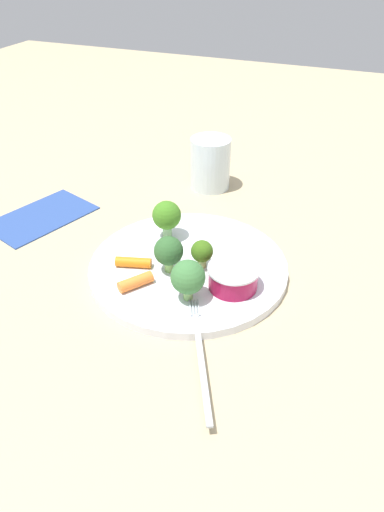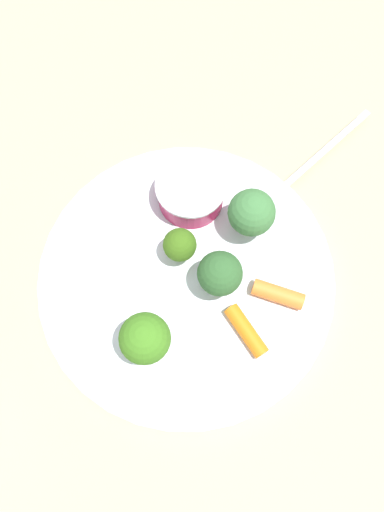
{
  "view_description": "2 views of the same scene",
  "coord_description": "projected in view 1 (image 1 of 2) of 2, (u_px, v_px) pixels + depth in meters",
  "views": [
    {
      "loc": [
        -0.49,
        -0.2,
        0.4
      ],
      "look_at": [
        -0.01,
        -0.01,
        0.03
      ],
      "focal_mm": 33.12,
      "sensor_mm": 36.0,
      "label": 1
    },
    {
      "loc": [
        0.03,
        0.13,
        0.43
      ],
      "look_at": [
        -0.01,
        -0.01,
        0.02
      ],
      "focal_mm": 33.22,
      "sensor_mm": 36.0,
      "label": 2
    }
  ],
  "objects": [
    {
      "name": "ground_plane",
      "position": [
        188.0,
        270.0,
        0.66
      ],
      "size": [
        2.4,
        2.4,
        0.0
      ],
      "primitive_type": "plane",
      "color": "tan"
    },
    {
      "name": "plate",
      "position": [
        188.0,
        267.0,
        0.66
      ],
      "size": [
        0.27,
        0.27,
        0.01
      ],
      "primitive_type": "cylinder",
      "color": "silver",
      "rests_on": "ground_plane"
    },
    {
      "name": "sauce_cup",
      "position": [
        233.0,
        277.0,
        0.6
      ],
      "size": [
        0.07,
        0.07,
        0.03
      ],
      "color": "maroon",
      "rests_on": "plate"
    },
    {
      "name": "broccoli_floret_0",
      "position": [
        167.0,
        216.0,
        0.69
      ],
      "size": [
        0.04,
        0.04,
        0.06
      ],
      "color": "#81AF74",
      "rests_on": "plate"
    },
    {
      "name": "broccoli_floret_1",
      "position": [
        201.0,
        254.0,
        0.63
      ],
      "size": [
        0.03,
        0.03,
        0.04
      ],
      "color": "#97B561",
      "rests_on": "plate"
    },
    {
      "name": "broccoli_floret_2",
      "position": [
        169.0,
        251.0,
        0.62
      ],
      "size": [
        0.04,
        0.04,
        0.05
      ],
      "color": "#8CC664",
      "rests_on": "plate"
    },
    {
      "name": "broccoli_floret_3",
      "position": [
        188.0,
        277.0,
        0.57
      ],
      "size": [
        0.04,
        0.04,
        0.06
      ],
      "color": "#90C46C",
      "rests_on": "plate"
    },
    {
      "name": "carrot_stick_0",
      "position": [
        136.0,
        282.0,
        0.61
      ],
      "size": [
        0.05,
        0.04,
        0.02
      ],
      "primitive_type": "cylinder",
      "rotation": [
        1.57,
        0.0,
        0.95
      ],
      "color": "orange",
      "rests_on": "plate"
    },
    {
      "name": "carrot_stick_1",
      "position": [
        133.0,
        262.0,
        0.64
      ],
      "size": [
        0.03,
        0.05,
        0.01
      ],
      "primitive_type": "cylinder",
      "rotation": [
        1.57,
        0.0,
        3.43
      ],
      "color": "orange",
      "rests_on": "plate"
    },
    {
      "name": "fork",
      "position": [
        200.0,
        352.0,
        0.52
      ],
      "size": [
        0.17,
        0.09,
        0.0
      ],
      "color": "#B0BAC4",
      "rests_on": "plate"
    },
    {
      "name": "drinking_glass",
      "position": [
        210.0,
        163.0,
        0.84
      ],
      "size": [
        0.07,
        0.07,
        0.09
      ],
      "primitive_type": "cylinder",
      "color": "silver",
      "rests_on": "ground_plane"
    },
    {
      "name": "napkin",
      "position": [
        42.0,
        216.0,
        0.78
      ],
      "size": [
        0.19,
        0.15,
        0.0
      ],
      "primitive_type": "cube",
      "rotation": [
        0.0,
        0.0,
        -0.32
      ],
      "color": "#2A4587",
      "rests_on": "ground_plane"
    }
  ]
}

